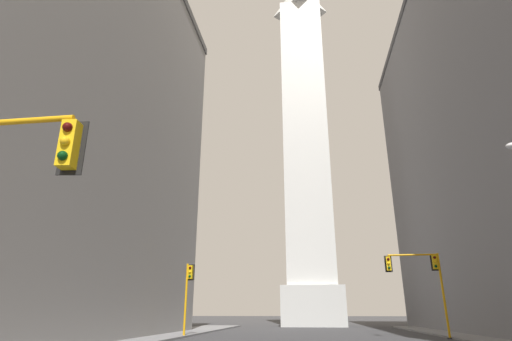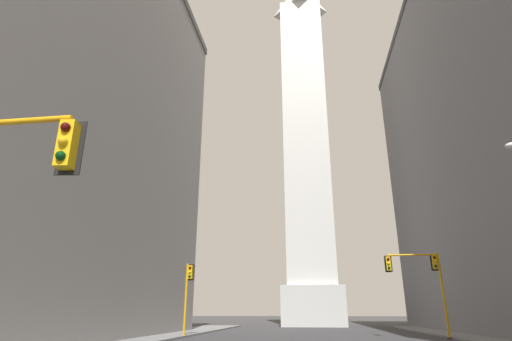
# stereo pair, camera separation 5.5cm
# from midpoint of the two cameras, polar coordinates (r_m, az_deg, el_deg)

# --- Properties ---
(obelisk) EXTENTS (8.79, 8.79, 62.04)m
(obelisk) POSITION_cam_midpoint_polar(r_m,az_deg,el_deg) (66.99, 7.05, 5.12)
(obelisk) COLOR silver
(obelisk) RESTS_ON ground_plane
(traffic_light_mid_right) EXTENTS (4.36, 0.52, 6.39)m
(traffic_light_mid_right) POSITION_cam_midpoint_polar(r_m,az_deg,el_deg) (35.36, 22.63, -13.38)
(traffic_light_mid_right) COLOR orange
(traffic_light_mid_right) RESTS_ON ground_plane
(traffic_light_mid_left) EXTENTS (0.79, 0.51, 5.78)m
(traffic_light_mid_left) POSITION_cam_midpoint_polar(r_m,az_deg,el_deg) (35.01, -9.74, -16.20)
(traffic_light_mid_left) COLOR orange
(traffic_light_mid_left) RESTS_ON ground_plane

